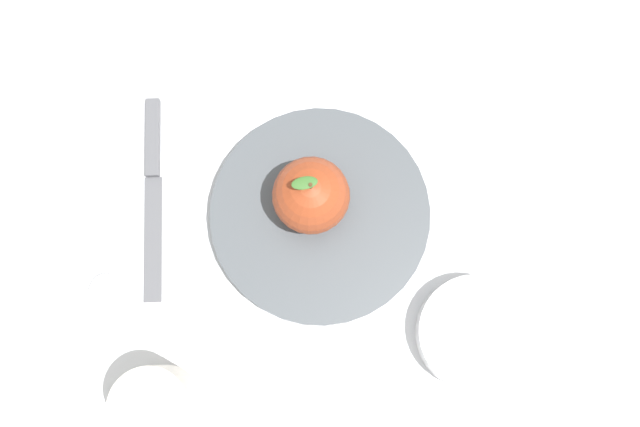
% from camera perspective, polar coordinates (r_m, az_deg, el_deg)
% --- Properties ---
extents(ground_plane, '(2.40, 2.40, 0.00)m').
position_cam_1_polar(ground_plane, '(0.77, -0.89, 1.01)').
color(ground_plane, silver).
extents(dinner_plate, '(0.22, 0.22, 0.02)m').
position_cam_1_polar(dinner_plate, '(0.75, -0.00, -0.12)').
color(dinner_plate, '#4C5156').
rests_on(dinner_plate, ground_plane).
extents(apple, '(0.07, 0.07, 0.08)m').
position_cam_1_polar(apple, '(0.71, -0.69, 1.38)').
color(apple, '#9E3D1E').
rests_on(apple, dinner_plate).
extents(side_bowl, '(0.11, 0.11, 0.03)m').
position_cam_1_polar(side_bowl, '(0.75, 11.73, -8.92)').
color(side_bowl, white).
rests_on(side_bowl, ground_plane).
extents(cup, '(0.07, 0.07, 0.08)m').
position_cam_1_polar(cup, '(0.72, -12.47, -14.09)').
color(cup, silver).
rests_on(cup, ground_plane).
extents(knife, '(0.09, 0.20, 0.01)m').
position_cam_1_polar(knife, '(0.79, -12.66, 2.56)').
color(knife, '#59595E').
rests_on(knife, ground_plane).
extents(spoon, '(0.08, 0.17, 0.01)m').
position_cam_1_polar(spoon, '(0.78, -16.16, -4.81)').
color(spoon, silver).
rests_on(spoon, ground_plane).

